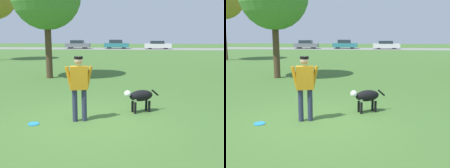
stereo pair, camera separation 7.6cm
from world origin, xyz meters
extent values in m
plane|color=#426B2D|center=(0.00, 0.00, 0.00)|extent=(120.00, 120.00, 0.00)
cube|color=gray|center=(0.00, 35.85, 0.01)|extent=(120.00, 6.00, 0.01)
cylinder|color=#2D334C|center=(-0.13, 0.02, 0.42)|extent=(0.16, 0.16, 0.84)
cylinder|color=#2D334C|center=(-0.36, -0.05, 0.42)|extent=(0.16, 0.16, 0.84)
cube|color=#C68419|center=(-0.24, -0.02, 1.13)|extent=(0.48, 0.33, 0.59)
cylinder|color=#C68419|center=(-0.01, 0.05, 1.13)|extent=(0.23, 0.14, 0.60)
cylinder|color=#C68419|center=(-0.48, -0.08, 1.13)|extent=(0.23, 0.14, 0.60)
sphere|color=tan|center=(-0.24, -0.02, 1.57)|extent=(0.26, 0.26, 0.21)
cylinder|color=black|center=(-0.24, -0.02, 1.64)|extent=(0.27, 0.27, 0.06)
ellipsoid|color=black|center=(1.34, 0.94, 0.49)|extent=(0.79, 0.61, 0.32)
ellipsoid|color=white|center=(1.16, 0.85, 0.43)|extent=(0.26, 0.28, 0.18)
sphere|color=white|center=(0.96, 0.74, 0.58)|extent=(0.25, 0.25, 0.19)
cylinder|color=black|center=(1.18, 0.76, 0.16)|extent=(0.09, 0.09, 0.33)
cylinder|color=black|center=(1.10, 0.91, 0.16)|extent=(0.09, 0.09, 0.33)
cylinder|color=black|center=(1.58, 0.96, 0.16)|extent=(0.09, 0.09, 0.33)
cylinder|color=black|center=(1.50, 1.12, 0.16)|extent=(0.09, 0.09, 0.33)
cylinder|color=black|center=(1.75, 1.15, 0.54)|extent=(0.24, 0.15, 0.21)
cylinder|color=#268CE5|center=(-1.34, -0.38, 0.01)|extent=(0.28, 0.28, 0.02)
torus|color=#268CE5|center=(-1.34, -0.38, 0.01)|extent=(0.27, 0.27, 0.02)
cylinder|color=#4C3826|center=(-3.30, 6.64, 1.43)|extent=(0.32, 0.32, 2.86)
cube|color=slate|center=(-8.44, 35.69, 0.55)|extent=(3.91, 1.95, 0.63)
cube|color=#232D38|center=(-8.55, 35.68, 1.11)|extent=(2.05, 1.64, 0.49)
cylinder|color=black|center=(-7.30, 36.52, 0.34)|extent=(0.68, 0.22, 0.67)
cylinder|color=black|center=(-7.25, 34.92, 0.34)|extent=(0.68, 0.22, 0.67)
cylinder|color=black|center=(-9.62, 36.45, 0.34)|extent=(0.68, 0.22, 0.67)
cylinder|color=black|center=(-9.57, 34.86, 0.34)|extent=(0.68, 0.22, 0.67)
cube|color=teal|center=(-2.18, 36.17, 0.57)|extent=(3.93, 1.73, 0.67)
cube|color=#232D38|center=(-2.29, 36.17, 1.17)|extent=(2.05, 1.47, 0.53)
cylinder|color=black|center=(-0.99, 36.87, 0.33)|extent=(0.67, 0.21, 0.67)
cylinder|color=black|center=(-1.01, 35.43, 0.33)|extent=(0.67, 0.21, 0.67)
cylinder|color=black|center=(-3.34, 36.90, 0.33)|extent=(0.67, 0.21, 0.67)
cylinder|color=black|center=(-3.36, 35.47, 0.33)|extent=(0.67, 0.21, 0.67)
cube|color=white|center=(4.34, 35.54, 0.52)|extent=(4.13, 1.81, 0.63)
cube|color=#232D38|center=(4.22, 35.54, 1.06)|extent=(2.17, 1.52, 0.45)
cylinder|color=black|center=(5.54, 36.31, 0.29)|extent=(0.58, 0.22, 0.58)
cylinder|color=black|center=(5.58, 34.85, 0.29)|extent=(0.58, 0.22, 0.58)
cylinder|color=black|center=(3.09, 36.24, 0.29)|extent=(0.58, 0.22, 0.58)
cylinder|color=black|center=(3.13, 34.78, 0.29)|extent=(0.58, 0.22, 0.58)
camera|label=1|loc=(1.22, -6.41, 2.20)|focal=42.00mm
camera|label=2|loc=(1.29, -6.40, 2.20)|focal=42.00mm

